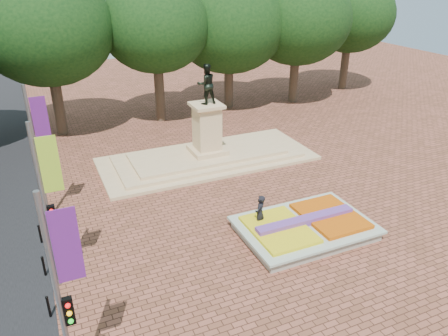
# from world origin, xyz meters

# --- Properties ---
(ground) EXTENTS (90.00, 90.00, 0.00)m
(ground) POSITION_xyz_m (0.00, 0.00, 0.00)
(ground) COLOR brown
(ground) RESTS_ON ground
(flower_bed) EXTENTS (6.30, 4.30, 0.91)m
(flower_bed) POSITION_xyz_m (1.03, -2.00, 0.38)
(flower_bed) COLOR gray
(flower_bed) RESTS_ON ground
(monument) EXTENTS (14.00, 6.00, 6.40)m
(monument) POSITION_xyz_m (0.00, 8.00, 0.88)
(monument) COLOR tan
(monument) RESTS_ON ground
(tree_row_back) EXTENTS (44.80, 8.80, 10.43)m
(tree_row_back) POSITION_xyz_m (2.33, 18.00, 6.67)
(tree_row_back) COLOR #38271F
(tree_row_back) RESTS_ON ground
(banner_poles) EXTENTS (0.88, 11.17, 7.00)m
(banner_poles) POSITION_xyz_m (-10.08, -1.31, 3.88)
(banner_poles) COLOR slate
(banner_poles) RESTS_ON ground
(bollard_row) EXTENTS (0.12, 13.12, 0.98)m
(bollard_row) POSITION_xyz_m (-10.70, -1.50, 0.53)
(bollard_row) COLOR black
(bollard_row) RESTS_ON ground
(pedestrian) EXTENTS (0.83, 0.82, 1.93)m
(pedestrian) POSITION_xyz_m (-0.88, -0.87, 0.96)
(pedestrian) COLOR black
(pedestrian) RESTS_ON ground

